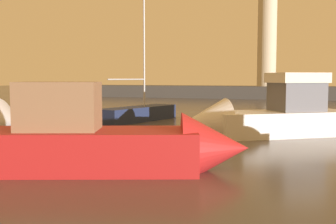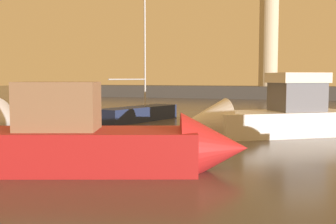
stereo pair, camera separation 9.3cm
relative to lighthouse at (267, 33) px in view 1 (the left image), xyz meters
The scene contains 6 objects.
ground_plane 30.93m from the lighthouse, 86.27° to the right, with size 220.00×220.00×0.00m, color #4C4742.
breakwater 8.51m from the lighthouse, ahead, with size 78.25×5.29×1.76m, color #423F3D.
lighthouse is the anchor object (origin of this frame).
motorboat_1 39.87m from the lighthouse, 84.18° to the right, with size 8.83×7.17×3.76m.
motorboat_2 48.92m from the lighthouse, 89.18° to the right, with size 9.00×5.17×3.21m.
sailboat_moored 35.56m from the lighthouse, 97.90° to the right, with size 3.31×6.91×11.27m.
Camera 1 is at (4.57, -0.82, 2.91)m, focal length 44.15 mm.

